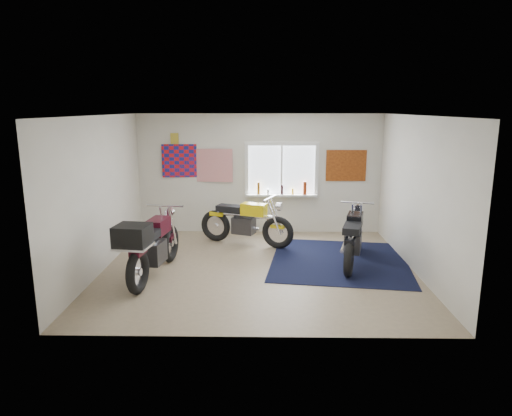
{
  "coord_description": "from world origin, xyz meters",
  "views": [
    {
      "loc": [
        0.09,
        -7.76,
        2.83
      ],
      "look_at": [
        -0.04,
        0.4,
        1.03
      ],
      "focal_mm": 32.0,
      "sensor_mm": 36.0,
      "label": 1
    }
  ],
  "objects_px": {
    "black_chrome_bike": "(353,239)",
    "maroon_tourer": "(151,246)",
    "navy_rug": "(339,261)",
    "yellow_triumph": "(246,223)"
  },
  "relations": [
    {
      "from": "navy_rug",
      "to": "maroon_tourer",
      "type": "bearing_deg",
      "value": -163.41
    },
    {
      "from": "navy_rug",
      "to": "maroon_tourer",
      "type": "height_order",
      "value": "maroon_tourer"
    },
    {
      "from": "navy_rug",
      "to": "black_chrome_bike",
      "type": "relative_size",
      "value": 1.28
    },
    {
      "from": "maroon_tourer",
      "to": "black_chrome_bike",
      "type": "bearing_deg",
      "value": -68.56
    },
    {
      "from": "yellow_triumph",
      "to": "black_chrome_bike",
      "type": "xyz_separation_m",
      "value": [
        2.03,
        -1.16,
        0.0
      ]
    },
    {
      "from": "yellow_triumph",
      "to": "black_chrome_bike",
      "type": "distance_m",
      "value": 2.33
    },
    {
      "from": "yellow_triumph",
      "to": "black_chrome_bike",
      "type": "relative_size",
      "value": 0.99
    },
    {
      "from": "black_chrome_bike",
      "to": "maroon_tourer",
      "type": "distance_m",
      "value": 3.63
    },
    {
      "from": "black_chrome_bike",
      "to": "yellow_triumph",
      "type": "bearing_deg",
      "value": 76.43
    },
    {
      "from": "yellow_triumph",
      "to": "maroon_tourer",
      "type": "bearing_deg",
      "value": -104.93
    }
  ]
}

